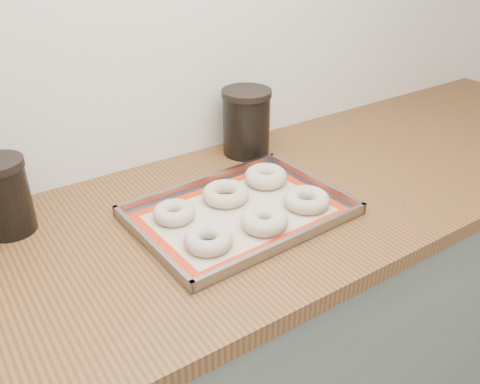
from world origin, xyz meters
TOP-DOWN VIEW (x-y plane):
  - countertop at (0.00, 1.68)m, footprint 3.06×0.68m
  - baking_tray at (0.19, 1.64)m, footprint 0.48×0.35m
  - baking_mat at (0.19, 1.64)m, footprint 0.43×0.31m
  - bagel_front_left at (0.07, 1.57)m, footprint 0.10×0.10m
  - bagel_front_mid at (0.20, 1.57)m, footprint 0.11×0.11m
  - bagel_front_right at (0.34, 1.59)m, footprint 0.12×0.12m
  - bagel_back_left at (0.06, 1.71)m, footprint 0.11×0.11m
  - bagel_back_mid at (0.20, 1.71)m, footprint 0.11×0.11m
  - bagel_back_right at (0.33, 1.73)m, footprint 0.12×0.12m
  - canister_mid at (-0.24, 1.87)m, footprint 0.11×0.11m
  - canister_right at (0.39, 1.91)m, footprint 0.13×0.13m

SIDE VIEW (x-z plane):
  - countertop at x=0.00m, z-range 0.86..0.90m
  - baking_mat at x=0.19m, z-range 0.90..0.91m
  - baking_tray at x=0.19m, z-range 0.89..0.92m
  - bagel_back_left at x=0.06m, z-range 0.90..0.94m
  - bagel_back_mid at x=0.20m, z-range 0.90..0.94m
  - bagel_front_left at x=0.07m, z-range 0.90..0.94m
  - bagel_front_right at x=0.34m, z-range 0.90..0.94m
  - bagel_front_mid at x=0.20m, z-range 0.90..0.94m
  - bagel_back_right at x=0.33m, z-range 0.90..0.94m
  - canister_mid at x=-0.24m, z-range 0.90..1.07m
  - canister_right at x=0.39m, z-range 0.90..1.08m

